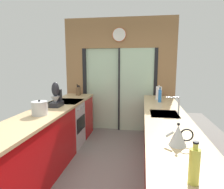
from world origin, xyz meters
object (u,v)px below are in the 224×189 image
stand_mixer (56,97)px  kettle (178,135)px  paper_towel_roll (159,93)px  knife_block (78,91)px  oven_range (67,124)px  stock_pot (40,108)px  soap_bottle_near (194,166)px  soap_bottle_far (160,96)px

stand_mixer → kettle: size_ratio=1.70×
kettle → paper_towel_roll: bearing=90.1°
knife_block → stand_mixer: bearing=-90.0°
oven_range → paper_towel_roll: bearing=13.5°
stock_pot → soap_bottle_near: (1.78, -1.39, 0.02)m
stand_mixer → paper_towel_roll: 2.00m
knife_block → kettle: size_ratio=1.04×
knife_block → paper_towel_roll: size_ratio=0.87×
soap_bottle_near → paper_towel_roll: size_ratio=0.94×
oven_range → stand_mixer: (0.02, -0.48, 0.63)m
knife_block → kettle: (1.78, -2.57, -0.00)m
oven_range → paper_towel_roll: 1.94m
stand_mixer → kettle: bearing=-37.5°
soap_bottle_near → paper_towel_roll: bearing=90.0°
soap_bottle_far → soap_bottle_near: bearing=-90.0°
oven_range → knife_block: (0.02, 0.71, 0.56)m
kettle → soap_bottle_far: bearing=90.1°
knife_block → stock_pot: 1.76m
stand_mixer → soap_bottle_far: 1.90m
kettle → stock_pot: bearing=155.6°
kettle → knife_block: bearing=124.8°
soap_bottle_near → soap_bottle_far: size_ratio=0.98×
oven_range → kettle: (1.80, -1.85, 0.56)m
soap_bottle_near → paper_towel_roll: (0.00, 2.87, 0.01)m
paper_towel_roll → oven_range: bearing=-166.5°
oven_range → stock_pot: size_ratio=4.05×
soap_bottle_far → kettle: bearing=-89.9°
oven_range → paper_towel_roll: (1.80, 0.43, 0.60)m
knife_block → kettle: knife_block is taller
soap_bottle_near → soap_bottle_far: soap_bottle_far is taller
knife_block → stock_pot: bearing=-90.0°
stand_mixer → stock_pot: 0.57m
soap_bottle_far → paper_towel_roll: size_ratio=0.96×
knife_block → soap_bottle_far: (1.78, -0.54, 0.03)m
stock_pot → soap_bottle_near: 2.26m
paper_towel_roll → stand_mixer: bearing=-152.8°
soap_bottle_near → soap_bottle_far: 2.61m
knife_block → stock_pot: (0.00, -1.76, 0.00)m
oven_range → stock_pot: stock_pot is taller
kettle → soap_bottle_far: (-0.00, 2.02, 0.03)m
oven_range → soap_bottle_near: size_ratio=3.33×
oven_range → soap_bottle_far: soap_bottle_far is taller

